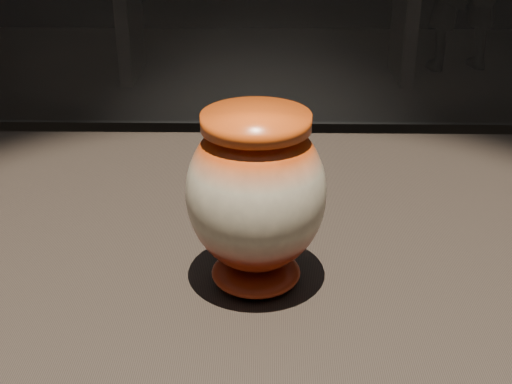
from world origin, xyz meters
TOP-DOWN VIEW (x-y plane):
  - main_vase at (0.06, -0.05)m, footprint 0.19×0.19m

SIDE VIEW (x-z plane):
  - main_vase at x=0.06m, z-range 0.91..1.11m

